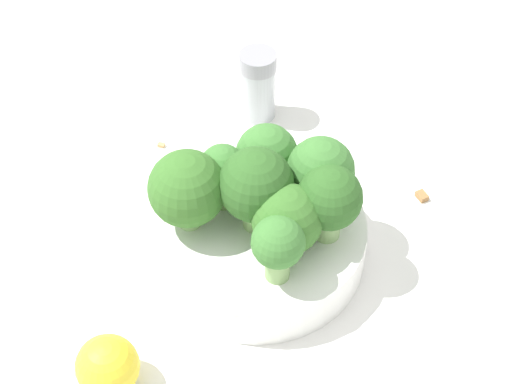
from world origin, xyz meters
The scene contains 14 objects.
ground_plane centered at (0.00, 0.00, 0.00)m, with size 3.00×3.00×0.00m, color white.
bowl centered at (0.00, 0.00, 0.02)m, with size 0.16×0.16×0.03m, color white.
broccoli_floret_0 centered at (-0.04, -0.03, 0.07)m, with size 0.05×0.05×0.06m.
broccoli_floret_1 centered at (0.00, 0.00, 0.07)m, with size 0.05×0.05×0.07m.
broccoli_floret_2 centered at (0.03, -0.02, 0.07)m, with size 0.03×0.03×0.05m.
broccoli_floret_3 centered at (-0.02, 0.02, 0.06)m, with size 0.05×0.05×0.05m.
broccoli_floret_4 centered at (-0.05, 0.00, 0.07)m, with size 0.05×0.05×0.06m.
broccoli_floret_5 centered at (0.05, 0.01, 0.07)m, with size 0.06×0.06×0.06m.
broccoli_floret_6 centered at (0.00, -0.04, 0.06)m, with size 0.05×0.05×0.05m.
broccoli_floret_7 centered at (-0.02, 0.04, 0.07)m, with size 0.04×0.04×0.05m.
pepper_shaker centered at (0.03, -0.16, 0.03)m, with size 0.03×0.03×0.06m.
lemon_wedge centered at (0.07, 0.12, 0.02)m, with size 0.04×0.04×0.04m, color yellow.
almond_crumb_1 centered at (-0.12, -0.08, 0.00)m, with size 0.01×0.01×0.01m, color olive.
almond_crumb_2 centered at (0.10, -0.10, 0.00)m, with size 0.01×0.00×0.01m, color tan.
Camera 1 is at (-0.07, 0.40, 0.49)m, focal length 60.00 mm.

